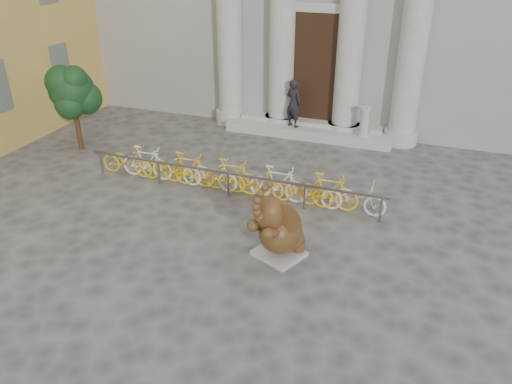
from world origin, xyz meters
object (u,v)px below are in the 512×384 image
(elephant_statue, at_px, (279,228))
(bike_rack, at_px, (232,176))
(tree, at_px, (72,91))
(pedestrian, at_px, (293,103))

(elephant_statue, distance_m, bike_rack, 3.39)
(tree, relative_size, pedestrian, 1.67)
(bike_rack, bearing_deg, pedestrian, 85.99)
(tree, bearing_deg, elephant_statue, -24.56)
(elephant_statue, height_order, tree, tree)
(elephant_statue, height_order, bike_rack, elephant_statue)
(bike_rack, bearing_deg, tree, 168.71)
(elephant_statue, xyz_separation_m, tree, (-8.26, 3.77, 1.27))
(bike_rack, relative_size, tree, 3.04)
(elephant_statue, height_order, pedestrian, pedestrian)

